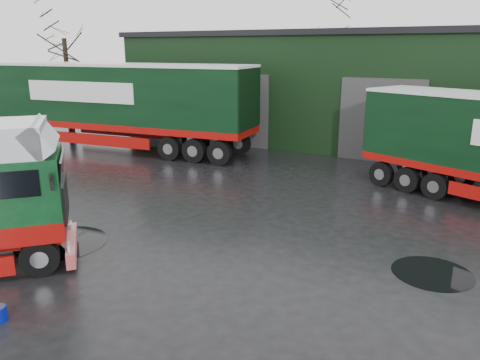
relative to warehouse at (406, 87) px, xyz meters
name	(u,v)px	position (x,y,z in m)	size (l,w,h in m)	color
ground	(173,262)	(-2.00, -20.00, -3.16)	(100.00, 100.00, 0.00)	black
warehouse	(406,87)	(0.00, 0.00, 0.00)	(32.40, 12.40, 6.30)	black
trailer_left	(121,107)	(-12.84, -10.00, -0.84)	(3.05, 14.93, 4.64)	white
tree_left	(67,67)	(-19.00, -8.00, 1.09)	(4.40, 4.40, 8.50)	black
tree_back_a	(331,56)	(-8.00, 10.00, 1.59)	(4.40, 4.40, 9.50)	black
puddle_0	(62,243)	(-5.54, -20.53, -3.15)	(2.56, 2.56, 0.01)	black
puddle_1	(432,273)	(4.01, -17.38, -3.15)	(1.96, 1.96, 0.01)	black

